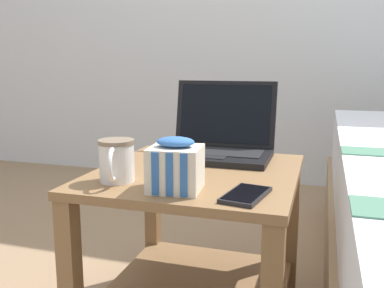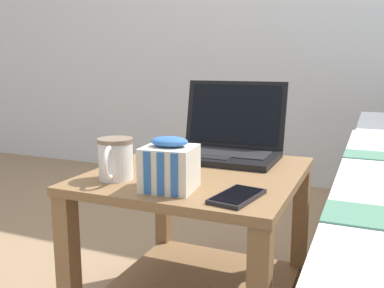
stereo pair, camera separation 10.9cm
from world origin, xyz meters
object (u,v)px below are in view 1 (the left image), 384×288
at_px(laptop, 218,141).
at_px(snack_bag, 176,166).
at_px(cell_phone, 246,195).
at_px(mug_front_left, 116,159).

relative_size(laptop, snack_bag, 2.63).
xyz_separation_m(laptop, snack_bag, (-0.01, -0.38, 0.01)).
relative_size(laptop, cell_phone, 2.16).
distance_m(snack_bag, cell_phone, 0.17).
bearing_deg(cell_phone, snack_bag, 178.80).
xyz_separation_m(mug_front_left, cell_phone, (0.32, -0.03, -0.05)).
height_order(laptop, cell_phone, laptop).
bearing_deg(cell_phone, laptop, 112.15).
bearing_deg(mug_front_left, snack_bag, -8.52).
height_order(mug_front_left, cell_phone, mug_front_left).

